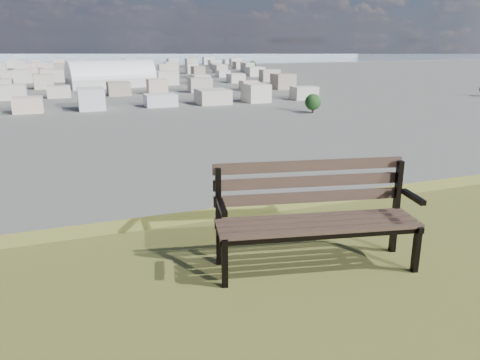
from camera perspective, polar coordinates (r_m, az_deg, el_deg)
name	(u,v)px	position (r m, az deg, el deg)	size (l,w,h in m)	color
park_bench	(314,210)	(4.37, 9.06, -3.60)	(1.91, 0.94, 0.96)	#453427
arena	(111,79)	(299.09, -15.42, 11.81)	(52.85, 29.41, 21.09)	beige
city_blocks	(61,72)	(396.08, -20.93, 12.15)	(395.00, 361.00, 7.00)	beige
city_trees	(16,79)	(321.72, -25.62, 11.07)	(406.52, 387.20, 9.98)	#322719
bay_water	(59,57)	(901.34, -21.18, 13.82)	(2400.00, 700.00, 0.12)	#97B0C1
far_hills	(33,41)	(1405.15, -23.94, 15.19)	(2050.00, 340.00, 60.00)	#9AAEBF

